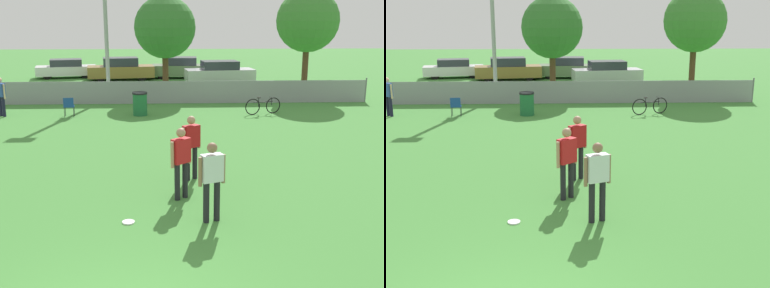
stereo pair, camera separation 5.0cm
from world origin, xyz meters
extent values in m
cube|color=gray|center=(0.00, 18.00, 0.55)|extent=(20.92, 0.03, 1.10)
cylinder|color=slate|center=(10.46, 18.00, 0.61)|extent=(0.07, 0.07, 1.21)
cylinder|color=#9E9EA3|center=(-2.47, 19.52, 3.80)|extent=(0.20, 0.20, 7.60)
cylinder|color=#4C331E|center=(0.48, 20.15, 1.21)|extent=(0.32, 0.32, 2.41)
sphere|color=#33702D|center=(0.48, 20.15, 3.61)|extent=(3.19, 3.19, 3.19)
cylinder|color=#4C331E|center=(7.91, 20.07, 1.36)|extent=(0.32, 0.32, 2.72)
sphere|color=#3D7F33|center=(7.91, 20.07, 3.94)|extent=(3.25, 3.25, 3.25)
cylinder|color=black|center=(1.17, 6.42, 0.44)|extent=(0.13, 0.13, 0.88)
cylinder|color=black|center=(1.36, 6.57, 0.44)|extent=(0.13, 0.13, 0.88)
cube|color=#B21419|center=(1.27, 6.50, 1.16)|extent=(0.49, 0.44, 0.57)
sphere|color=tan|center=(1.27, 6.50, 1.58)|extent=(0.21, 0.21, 0.21)
cylinder|color=tan|center=(1.06, 6.34, 1.11)|extent=(0.08, 0.08, 0.61)
cylinder|color=tan|center=(1.47, 6.65, 1.11)|extent=(0.08, 0.08, 0.61)
cylinder|color=black|center=(1.46, 3.76, 0.44)|extent=(0.13, 0.13, 0.88)
cylinder|color=black|center=(1.68, 3.85, 0.44)|extent=(0.13, 0.13, 0.88)
cube|color=silver|center=(1.57, 3.81, 1.16)|extent=(0.49, 0.36, 0.57)
sphere|color=#8C664C|center=(1.57, 3.81, 1.58)|extent=(0.21, 0.21, 0.21)
cylinder|color=#8C664C|center=(1.33, 3.71, 1.11)|extent=(0.08, 0.08, 0.61)
cylinder|color=#8C664C|center=(1.82, 3.90, 1.11)|extent=(0.08, 0.08, 0.61)
cylinder|color=black|center=(0.88, 5.05, 0.44)|extent=(0.13, 0.13, 0.88)
cylinder|color=black|center=(1.07, 5.21, 0.44)|extent=(0.13, 0.13, 0.88)
cube|color=red|center=(0.97, 5.13, 1.16)|extent=(0.48, 0.46, 0.57)
sphere|color=tan|center=(0.97, 5.13, 1.58)|extent=(0.21, 0.21, 0.21)
cylinder|color=tan|center=(0.78, 4.96, 1.11)|extent=(0.08, 0.08, 0.61)
cylinder|color=tan|center=(1.17, 5.30, 1.11)|extent=(0.08, 0.08, 0.61)
cylinder|color=#191933|center=(-6.35, 15.04, 0.43)|extent=(0.13, 0.13, 0.85)
cylinder|color=#191933|center=(-6.54, 15.17, 0.43)|extent=(0.13, 0.13, 0.85)
cube|color=#2D4C9E|center=(-6.45, 15.11, 1.14)|extent=(0.47, 0.43, 0.57)
cylinder|color=#D8AD8C|center=(-6.24, 14.96, 1.09)|extent=(0.08, 0.08, 0.61)
cylinder|color=white|center=(-0.15, 3.81, 0.01)|extent=(0.26, 0.26, 0.03)
torus|color=white|center=(-0.15, 3.81, 0.01)|extent=(0.27, 0.27, 0.03)
cylinder|color=#333338|center=(-3.42, 15.16, 0.21)|extent=(0.02, 0.02, 0.42)
cylinder|color=#333338|center=(-3.79, 15.12, 0.21)|extent=(0.02, 0.02, 0.42)
cylinder|color=#333338|center=(-3.38, 14.79, 0.21)|extent=(0.02, 0.02, 0.42)
cylinder|color=#333338|center=(-3.75, 14.75, 0.21)|extent=(0.02, 0.02, 0.42)
cube|color=navy|center=(-3.58, 14.96, 0.44)|extent=(0.47, 0.47, 0.03)
cube|color=navy|center=(-3.56, 14.75, 0.64)|extent=(0.42, 0.07, 0.39)
torus|color=black|center=(4.29, 14.94, 0.36)|extent=(0.69, 0.27, 0.71)
torus|color=black|center=(5.25, 15.27, 0.36)|extent=(0.69, 0.27, 0.71)
cylinder|color=black|center=(4.77, 15.11, 0.54)|extent=(0.90, 0.33, 0.04)
cylinder|color=black|center=(4.56, 15.03, 0.54)|extent=(0.03, 0.03, 0.37)
cylinder|color=black|center=(5.17, 15.24, 0.54)|extent=(0.03, 0.03, 0.33)
cube|color=black|center=(4.56, 15.03, 0.74)|extent=(0.17, 0.11, 0.04)
cylinder|color=black|center=(5.17, 15.24, 0.71)|extent=(0.17, 0.43, 0.03)
cylinder|color=#1E6638|center=(-0.58, 15.10, 0.46)|extent=(0.61, 0.61, 0.92)
cylinder|color=black|center=(-0.58, 15.10, 0.96)|extent=(0.64, 0.64, 0.08)
cylinder|color=black|center=(-5.45, 29.73, 0.31)|extent=(0.63, 0.30, 0.61)
cylinder|color=black|center=(-5.15, 28.28, 0.31)|extent=(0.63, 0.30, 0.61)
cylinder|color=black|center=(-7.94, 29.23, 0.31)|extent=(0.63, 0.30, 0.61)
cylinder|color=black|center=(-7.64, 27.77, 0.31)|extent=(0.63, 0.30, 0.61)
cube|color=white|center=(-6.55, 28.75, 0.51)|extent=(4.36, 2.48, 0.62)
cube|color=#2D333D|center=(-6.55, 28.75, 1.05)|extent=(2.39, 1.89, 0.47)
cylinder|color=black|center=(-1.39, 28.38, 0.32)|extent=(0.66, 0.28, 0.65)
cylinder|color=black|center=(-1.16, 26.84, 0.32)|extent=(0.66, 0.28, 0.65)
cylinder|color=black|center=(-4.09, 27.96, 0.32)|extent=(0.66, 0.28, 0.65)
cylinder|color=black|center=(-3.85, 26.43, 0.32)|extent=(0.66, 0.28, 0.65)
cube|color=olive|center=(-2.62, 27.40, 0.56)|extent=(4.61, 2.42, 0.74)
cube|color=#2D333D|center=(-2.62, 27.40, 1.22)|extent=(2.50, 1.89, 0.56)
cylinder|color=black|center=(2.80, 29.03, 0.33)|extent=(0.66, 0.21, 0.65)
cylinder|color=black|center=(2.72, 27.43, 0.33)|extent=(0.66, 0.21, 0.65)
cylinder|color=black|center=(0.23, 29.15, 0.33)|extent=(0.66, 0.21, 0.65)
cylinder|color=black|center=(0.16, 27.55, 0.33)|extent=(0.66, 0.21, 0.65)
cube|color=#59724C|center=(1.48, 28.29, 0.55)|extent=(4.22, 2.02, 0.70)
cube|color=#2D333D|center=(1.48, 28.29, 1.17)|extent=(2.23, 1.71, 0.53)
cylinder|color=black|center=(5.16, 26.40, 0.31)|extent=(0.64, 0.25, 0.62)
cylinder|color=black|center=(5.33, 24.89, 0.31)|extent=(0.64, 0.25, 0.62)
cylinder|color=black|center=(2.47, 26.09, 0.31)|extent=(0.64, 0.25, 0.62)
cylinder|color=black|center=(2.64, 24.58, 0.31)|extent=(0.64, 0.25, 0.62)
cube|color=#B7B7BC|center=(3.90, 25.49, 0.54)|extent=(4.54, 2.24, 0.70)
cube|color=#2D333D|center=(3.90, 25.49, 1.15)|extent=(2.43, 1.79, 0.53)
camera|label=1|loc=(0.76, -5.44, 4.11)|focal=45.00mm
camera|label=2|loc=(0.81, -5.44, 4.11)|focal=45.00mm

